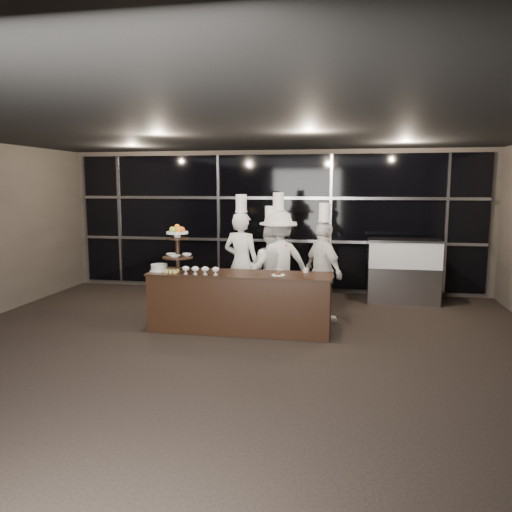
% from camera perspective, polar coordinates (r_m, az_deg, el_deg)
% --- Properties ---
extents(room, '(10.00, 10.00, 10.00)m').
position_cam_1_polar(room, '(5.82, -5.17, 0.48)').
color(room, black).
rests_on(room, ground).
extents(window_wall, '(8.60, 0.10, 2.80)m').
position_cam_1_polar(window_wall, '(10.63, 2.01, 3.97)').
color(window_wall, black).
rests_on(window_wall, ground).
extents(buffet_counter, '(2.84, 0.74, 0.92)m').
position_cam_1_polar(buffet_counter, '(7.81, -1.85, -5.24)').
color(buffet_counter, black).
rests_on(buffet_counter, ground).
extents(display_stand, '(0.48, 0.48, 0.74)m').
position_cam_1_polar(display_stand, '(7.93, -8.96, 1.27)').
color(display_stand, black).
rests_on(display_stand, buffet_counter).
extents(compotes, '(0.58, 0.11, 0.12)m').
position_cam_1_polar(compotes, '(7.64, -6.38, -1.49)').
color(compotes, silver).
rests_on(compotes, buffet_counter).
extents(layer_cake, '(0.30, 0.30, 0.11)m').
position_cam_1_polar(layer_cake, '(8.04, -11.00, -1.32)').
color(layer_cake, white).
rests_on(layer_cake, buffet_counter).
extents(pastry_squares, '(0.20, 0.13, 0.05)m').
position_cam_1_polar(pastry_squares, '(7.85, -9.60, -1.70)').
color(pastry_squares, '#D3BF67').
rests_on(pastry_squares, buffet_counter).
extents(small_plate, '(0.20, 0.20, 0.05)m').
position_cam_1_polar(small_plate, '(7.51, 2.56, -2.13)').
color(small_plate, white).
rests_on(small_plate, buffet_counter).
extents(chef_cup, '(0.08, 0.08, 0.07)m').
position_cam_1_polar(chef_cup, '(7.81, 5.73, -1.62)').
color(chef_cup, white).
rests_on(chef_cup, buffet_counter).
extents(display_case, '(1.36, 0.59, 1.24)m').
position_cam_1_polar(display_case, '(10.04, 16.51, -1.30)').
color(display_case, '#A5A5AA').
rests_on(display_case, ground).
extents(chef_a, '(0.75, 0.59, 2.11)m').
position_cam_1_polar(chef_a, '(8.72, -1.67, -0.73)').
color(chef_a, silver).
rests_on(chef_a, ground).
extents(chef_b, '(0.82, 0.66, 1.92)m').
position_cam_1_polar(chef_b, '(8.66, 1.64, -1.50)').
color(chef_b, white).
rests_on(chef_b, ground).
extents(chef_c, '(1.37, 1.20, 2.15)m').
position_cam_1_polar(chef_c, '(8.66, 2.53, -0.78)').
color(chef_c, silver).
rests_on(chef_c, ground).
extents(chef_d, '(0.91, 1.04, 1.98)m').
position_cam_1_polar(chef_d, '(8.32, 7.72, -1.73)').
color(chef_d, white).
rests_on(chef_d, ground).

